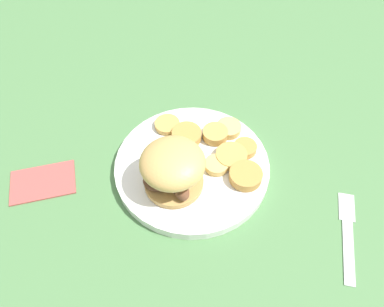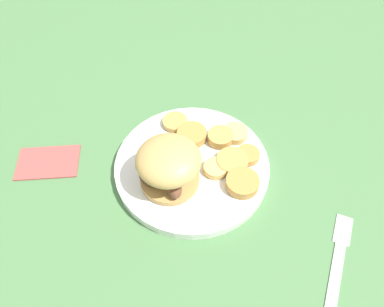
{
  "view_description": "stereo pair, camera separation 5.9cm",
  "coord_description": "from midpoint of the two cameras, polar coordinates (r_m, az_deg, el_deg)",
  "views": [
    {
      "loc": [
        -0.29,
        -0.21,
        0.51
      ],
      "look_at": [
        0.0,
        0.0,
        0.04
      ],
      "focal_mm": 35.0,
      "sensor_mm": 36.0,
      "label": 1
    },
    {
      "loc": [
        -0.25,
        -0.25,
        0.51
      ],
      "look_at": [
        0.0,
        0.0,
        0.04
      ],
      "focal_mm": 35.0,
      "sensor_mm": 36.0,
      "label": 2
    }
  ],
  "objects": [
    {
      "name": "ground_plane",
      "position": [
        0.62,
        -2.7,
        -2.61
      ],
      "size": [
        4.0,
        4.0,
        0.0
      ],
      "primitive_type": "plane",
      "color": "#4C7A47"
    },
    {
      "name": "dinner_plate",
      "position": [
        0.62,
        -2.73,
        -2.06
      ],
      "size": [
        0.25,
        0.25,
        0.02
      ],
      "color": "white",
      "rests_on": "ground_plane"
    },
    {
      "name": "sandwich",
      "position": [
        0.55,
        -6.29,
        -2.35
      ],
      "size": [
        0.1,
        0.1,
        0.08
      ],
      "color": "tan",
      "rests_on": "dinner_plate"
    },
    {
      "name": "potato_round_0",
      "position": [
        0.64,
        1.04,
        2.76
      ],
      "size": [
        0.04,
        0.04,
        0.02
      ],
      "primitive_type": "cylinder",
      "color": "tan",
      "rests_on": "dinner_plate"
    },
    {
      "name": "potato_round_1",
      "position": [
        0.66,
        -6.36,
        4.26
      ],
      "size": [
        0.04,
        0.04,
        0.01
      ],
      "primitive_type": "cylinder",
      "color": "tan",
      "rests_on": "dinner_plate"
    },
    {
      "name": "potato_round_2",
      "position": [
        0.61,
        3.29,
        -0.58
      ],
      "size": [
        0.05,
        0.05,
        0.01
      ],
      "primitive_type": "cylinder",
      "color": "tan",
      "rests_on": "dinner_plate"
    },
    {
      "name": "potato_round_3",
      "position": [
        0.64,
        -3.47,
        2.65
      ],
      "size": [
        0.05,
        0.05,
        0.01
      ],
      "primitive_type": "cylinder",
      "color": "#BC8942",
      "rests_on": "dinner_plate"
    },
    {
      "name": "potato_round_4",
      "position": [
        0.65,
        3.03,
        3.72
      ],
      "size": [
        0.04,
        0.04,
        0.01
      ],
      "primitive_type": "cylinder",
      "color": "#DBB766",
      "rests_on": "dinner_plate"
    },
    {
      "name": "potato_round_5",
      "position": [
        0.62,
        5.43,
        0.69
      ],
      "size": [
        0.04,
        0.04,
        0.01
      ],
      "primitive_type": "cylinder",
      "color": "#BC8942",
      "rests_on": "dinner_plate"
    },
    {
      "name": "potato_round_6",
      "position": [
        0.6,
        0.96,
        -1.96
      ],
      "size": [
        0.04,
        0.04,
        0.01
      ],
      "primitive_type": "cylinder",
      "color": "#DBB766",
      "rests_on": "dinner_plate"
    },
    {
      "name": "potato_round_7",
      "position": [
        0.59,
        5.35,
        -3.57
      ],
      "size": [
        0.05,
        0.05,
        0.02
      ],
      "primitive_type": "cylinder",
      "color": "#BC8942",
      "rests_on": "dinner_plate"
    },
    {
      "name": "fork",
      "position": [
        0.6,
        20.07,
        -11.71
      ],
      "size": [
        0.14,
        0.08,
        0.0
      ],
      "color": "silver",
      "rests_on": "ground_plane"
    },
    {
      "name": "napkin",
      "position": [
        0.66,
        -24.21,
        -4.12
      ],
      "size": [
        0.12,
        0.12,
        0.01
      ],
      "primitive_type": "cube",
      "rotation": [
        0.0,
        0.0,
        5.57
      ],
      "color": "#B24C47",
      "rests_on": "ground_plane"
    }
  ]
}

